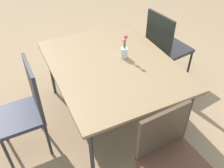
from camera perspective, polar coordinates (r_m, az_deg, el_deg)
ground_plane at (r=2.98m, az=-1.50°, el=-5.95°), size 12.00×12.00×0.00m
dining_table at (r=2.49m, az=0.00°, el=4.06°), size 1.48×1.17×0.72m
chair_far_side at (r=2.38m, az=-19.44°, el=-5.03°), size 0.42×0.42×0.98m
chair_end_left at (r=1.99m, az=13.72°, el=-16.35°), size 0.50×0.50×0.89m
chair_near_right at (r=3.21m, az=12.22°, el=8.94°), size 0.52×0.52×0.96m
flower_vase at (r=2.51m, az=2.85°, el=7.92°), size 0.07×0.07×0.27m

